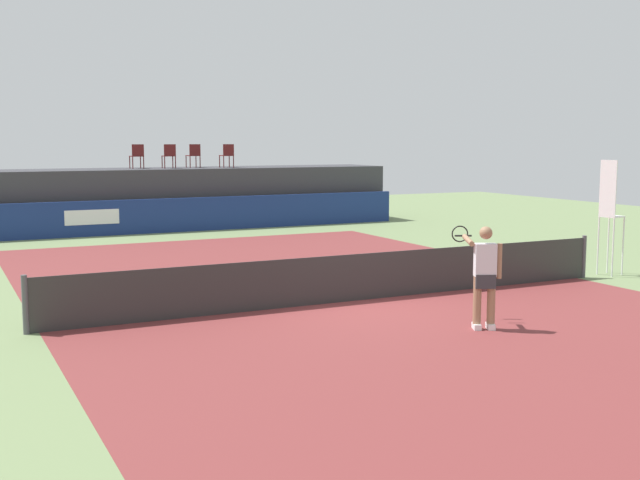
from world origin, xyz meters
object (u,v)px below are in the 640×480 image
Objects in this scene: spectator_chair_far_left at (137,155)px; tennis_ball at (267,272)px; umpire_chair at (610,209)px; net_post_near at (25,305)px; spectator_chair_right at (227,155)px; spectator_chair_center at (194,155)px; spectator_chair_left at (169,155)px; net_post_far at (584,257)px; tennis_player at (484,274)px.

tennis_ball is (0.42, -11.32, -2.66)m from spectator_chair_far_left.
umpire_chair is 2.76× the size of net_post_near.
spectator_chair_far_left is 1.00× the size of spectator_chair_right.
spectator_chair_center is (2.21, 0.20, 0.00)m from spectator_chair_far_left.
spectator_chair_left is at bearing 86.24° from tennis_ball.
spectator_chair_center is at bearing 5.28° from spectator_chair_far_left.
umpire_chair is at bearing -66.92° from spectator_chair_left.
net_post_far is 6.17m from tennis_player.
spectator_chair_center is at bearing 63.35° from net_post_near.
spectator_chair_far_left is 1.17m from spectator_chair_left.
spectator_chair_center is (1.05, 0.33, 0.00)m from spectator_chair_left.
tennis_player is at bearing -88.83° from spectator_chair_left.
tennis_ball is at bearing 148.79° from net_post_far.
tennis_player is at bearing -95.88° from spectator_chair_right.
spectator_chair_right is 15.53m from net_post_far.
spectator_chair_far_left is 18.44m from tennis_player.
net_post_near is at bearing 156.51° from tennis_player.
spectator_chair_far_left is 0.89× the size of net_post_near.
net_post_near is (-7.74, -15.43, -2.19)m from spectator_chair_center.
spectator_chair_left reaches higher than net_post_far.
tennis_player is at bearing -150.07° from net_post_far.
spectator_chair_center is at bearing 106.80° from net_post_far.
spectator_chair_far_left and spectator_chair_right have the same top height.
spectator_chair_center is 18.59m from tennis_player.
spectator_chair_right reaches higher than umpire_chair.
tennis_ball is (-1.78, -11.53, -2.66)m from spectator_chair_center.
spectator_chair_far_left reaches higher than net_post_far.
spectator_chair_right is 13.06× the size of tennis_ball.
net_post_far is at bearing -65.73° from spectator_chair_far_left.
spectator_chair_right reaches higher than net_post_near.
spectator_chair_center is at bearing 109.26° from umpire_chair.
tennis_player is (-1.86, -18.05, -1.73)m from spectator_chair_right.
spectator_chair_left is 0.50× the size of tennis_player.
net_post_near is at bearing -116.65° from spectator_chair_center.
net_post_near is (-13.14, 0.02, -1.09)m from umpire_chair.
net_post_near is 1.00× the size of net_post_far.
umpire_chair is at bearing -0.08° from net_post_near.
spectator_chair_left is (1.16, -0.13, 0.00)m from spectator_chair_far_left.
tennis_player is at bearing -80.98° from tennis_ball.
spectator_chair_left is 16.47m from umpire_chair.
net_post_near is 12.40m from net_post_far.
spectator_chair_right is 18.23m from tennis_player.
net_post_near is at bearing 180.00° from net_post_far.
net_post_far is at bearing 0.00° from net_post_near.
spectator_chair_right reaches higher than net_post_far.
tennis_ball is at bearing 33.22° from net_post_near.
umpire_chair reaches higher than tennis_ball.
spectator_chair_far_left is 1.00× the size of spectator_chair_left.
spectator_chair_left is 1.00× the size of spectator_chair_center.
spectator_chair_far_left is 17.07m from umpire_chair.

